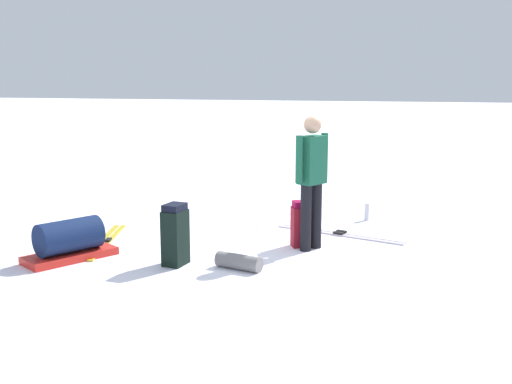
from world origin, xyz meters
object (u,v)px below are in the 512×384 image
(ski_poles_planted_near, at_px, (319,171))
(backpack_large_dark, at_px, (175,235))
(ski_pair_near, at_px, (105,241))
(ski_pair_far, at_px, (340,234))
(thermos_bottle, at_px, (367,212))
(sleeping_mat_rolled, at_px, (239,262))
(backpack_bright, at_px, (304,224))
(skier_standing, at_px, (312,175))
(gear_sled, at_px, (69,241))

(ski_poles_planted_near, bearing_deg, backpack_large_dark, -24.32)
(ski_pair_near, distance_m, ski_pair_far, 3.21)
(thermos_bottle, bearing_deg, sleeping_mat_rolled, -25.68)
(backpack_large_dark, bearing_deg, backpack_bright, 129.06)
(ski_pair_far, bearing_deg, ski_poles_planted_near, -159.05)
(backpack_bright, bearing_deg, ski_pair_near, -82.05)
(thermos_bottle, bearing_deg, skier_standing, -19.78)
(backpack_bright, bearing_deg, gear_sled, -66.52)
(ski_poles_planted_near, bearing_deg, skier_standing, 3.89)
(skier_standing, xyz_separation_m, gear_sled, (1.05, -2.79, -0.73))
(ski_pair_far, relative_size, backpack_large_dark, 2.51)
(sleeping_mat_rolled, bearing_deg, skier_standing, 145.35)
(backpack_large_dark, distance_m, backpack_bright, 1.75)
(backpack_large_dark, bearing_deg, skier_standing, 124.09)
(gear_sled, distance_m, thermos_bottle, 4.43)
(skier_standing, bearing_deg, sleeping_mat_rolled, -34.65)
(ski_pair_near, bearing_deg, sleeping_mat_rolled, 69.37)
(sleeping_mat_rolled, bearing_deg, backpack_bright, 152.19)
(skier_standing, relative_size, backpack_large_dark, 2.33)
(gear_sled, bearing_deg, ski_pair_far, 120.94)
(backpack_bright, height_order, gear_sled, backpack_bright)
(skier_standing, height_order, backpack_bright, skier_standing)
(ski_pair_near, distance_m, sleeping_mat_rolled, 2.16)
(ski_pair_near, distance_m, backpack_large_dark, 1.49)
(ski_pair_near, bearing_deg, backpack_large_dark, 59.47)
(skier_standing, distance_m, ski_pair_far, 1.28)
(ski_pair_near, bearing_deg, ski_poles_planted_near, 130.56)
(ski_poles_planted_near, height_order, thermos_bottle, ski_poles_planted_near)
(ski_pair_far, relative_size, thermos_bottle, 7.05)
(ski_pair_far, height_order, sleeping_mat_rolled, sleeping_mat_rolled)
(thermos_bottle, bearing_deg, ski_pair_far, -18.69)
(skier_standing, xyz_separation_m, sleeping_mat_rolled, (1.01, -0.70, -0.86))
(ski_pair_near, height_order, backpack_bright, backpack_bright)
(ski_poles_planted_near, height_order, sleeping_mat_rolled, ski_poles_planted_near)
(thermos_bottle, bearing_deg, gear_sled, -50.56)
(gear_sled, bearing_deg, sleeping_mat_rolled, 91.12)
(ski_pair_near, height_order, backpack_large_dark, backpack_large_dark)
(ski_pair_far, xyz_separation_m, thermos_bottle, (-0.96, 0.32, 0.12))
(ski_pair_near, xyz_separation_m, ski_poles_planted_near, (-2.21, 2.58, 0.69))
(ski_pair_near, xyz_separation_m, sleeping_mat_rolled, (0.76, 2.02, 0.08))
(gear_sled, bearing_deg, backpack_bright, 113.48)
(skier_standing, xyz_separation_m, thermos_bottle, (-1.76, 0.63, -0.82))
(ski_poles_planted_near, distance_m, thermos_bottle, 0.98)
(backpack_bright, xyz_separation_m, ski_poles_planted_near, (-1.85, -0.02, 0.41))
(backpack_bright, distance_m, gear_sled, 2.92)
(backpack_large_dark, bearing_deg, ski_pair_far, 135.31)
(skier_standing, relative_size, thermos_bottle, 6.54)
(ski_pair_far, distance_m, thermos_bottle, 1.02)
(sleeping_mat_rolled, bearing_deg, backpack_large_dark, -91.60)
(ski_pair_near, bearing_deg, backpack_bright, 97.95)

